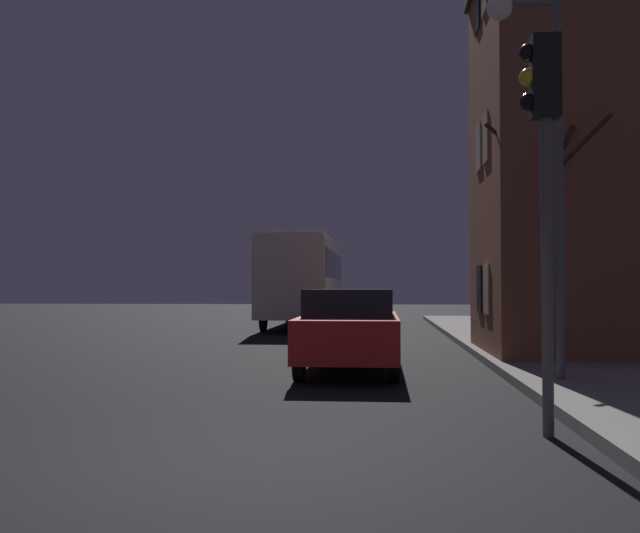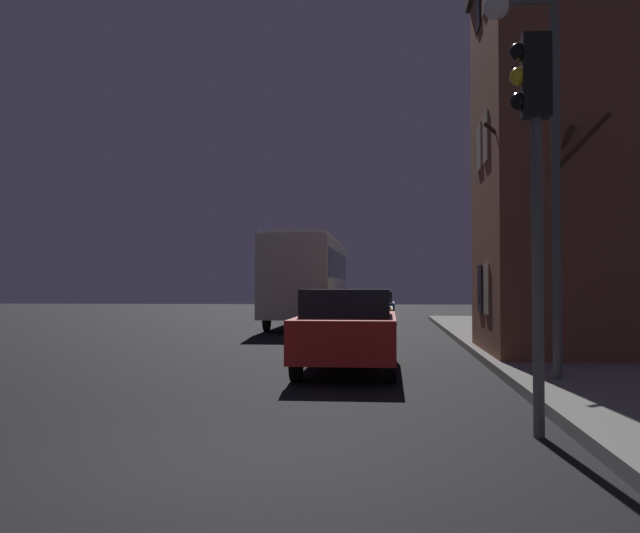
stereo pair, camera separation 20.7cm
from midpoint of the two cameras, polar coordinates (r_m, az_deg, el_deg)
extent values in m
plane|color=black|center=(6.64, -9.17, -15.56)|extent=(120.00, 120.00, 0.00)
cube|color=brown|center=(17.07, 18.75, 8.18)|extent=(3.26, 4.76, 8.66)
cube|color=beige|center=(15.96, 13.53, -1.75)|extent=(0.03, 0.70, 1.10)
cube|color=black|center=(17.09, 13.01, -1.74)|extent=(0.03, 0.70, 1.10)
cube|color=beige|center=(16.30, 13.45, 10.04)|extent=(0.03, 0.70, 1.10)
cube|color=beige|center=(17.41, 12.93, 9.28)|extent=(0.03, 0.70, 1.10)
cube|color=black|center=(18.33, 12.86, 19.55)|extent=(0.03, 0.70, 1.10)
cylinder|color=#4C4C4C|center=(11.89, 18.83, 6.14)|extent=(0.14, 0.14, 6.06)
cylinder|color=#4C4C4C|center=(12.53, 16.57, 19.59)|extent=(0.90, 0.09, 0.09)
sphere|color=white|center=(12.44, 14.41, 19.49)|extent=(0.41, 0.41, 0.41)
cylinder|color=#4C4C4C|center=(7.99, 17.73, -0.76)|extent=(0.12, 0.12, 3.42)
cube|color=black|center=(8.31, 17.60, 14.32)|extent=(0.30, 0.24, 0.90)
sphere|color=black|center=(8.35, 16.32, 16.16)|extent=(0.20, 0.20, 0.20)
sphere|color=yellow|center=(8.27, 16.34, 14.38)|extent=(0.20, 0.20, 0.20)
sphere|color=black|center=(8.20, 16.36, 12.56)|extent=(0.20, 0.20, 0.20)
cylinder|color=#382819|center=(14.54, 18.31, -0.16)|extent=(0.24, 0.24, 3.59)
cylinder|color=#382819|center=(14.84, 15.83, 8.98)|extent=(1.26, 0.43, 1.20)
cylinder|color=#382819|center=(14.70, 19.11, 8.72)|extent=(0.54, 0.39, 0.99)
cylinder|color=#382819|center=(15.19, 18.80, 9.46)|extent=(0.59, 0.78, 1.55)
cylinder|color=#382819|center=(14.29, 20.35, 9.00)|extent=(0.90, 1.30, 1.00)
cube|color=beige|center=(29.10, -0.70, -0.98)|extent=(2.45, 10.62, 2.93)
cube|color=black|center=(29.12, -0.70, 0.05)|extent=(2.47, 9.77, 1.05)
cube|color=#B2B2B2|center=(29.16, -0.70, 2.01)|extent=(2.33, 10.09, 0.12)
cylinder|color=black|center=(32.46, 1.97, -3.64)|extent=(0.18, 0.96, 0.96)
cylinder|color=black|center=(32.68, -2.01, -3.62)|extent=(0.18, 0.96, 0.96)
cylinder|color=black|center=(25.58, 0.98, -4.17)|extent=(0.18, 0.96, 0.96)
cylinder|color=black|center=(25.87, -4.05, -4.14)|extent=(0.18, 0.96, 0.96)
cube|color=#B21E19|center=(13.63, 2.73, -5.44)|extent=(1.78, 4.72, 0.73)
cube|color=black|center=(13.36, 2.68, -2.89)|extent=(1.57, 2.45, 0.49)
cylinder|color=black|center=(15.17, 6.07, -6.43)|extent=(0.18, 0.67, 0.67)
cylinder|color=black|center=(15.24, 0.00, -6.42)|extent=(0.18, 0.67, 0.67)
cylinder|color=black|center=(12.11, 6.18, -7.64)|extent=(0.18, 0.67, 0.67)
cylinder|color=black|center=(12.20, -1.42, -7.60)|extent=(0.18, 0.67, 0.67)
cube|color=olive|center=(23.67, 4.02, -4.01)|extent=(1.70, 3.85, 0.60)
cube|color=black|center=(23.46, 4.00, -2.71)|extent=(1.50, 2.00, 0.49)
cylinder|color=black|center=(24.93, 5.86, -4.58)|extent=(0.18, 0.65, 0.65)
cylinder|color=black|center=(24.97, 2.35, -4.58)|extent=(0.18, 0.65, 0.65)
cylinder|color=black|center=(22.43, 5.88, -4.91)|extent=(0.18, 0.65, 0.65)
cylinder|color=black|center=(22.47, 1.98, -4.91)|extent=(0.18, 0.65, 0.65)
cube|color=navy|center=(32.91, 4.52, -3.39)|extent=(1.88, 4.31, 0.60)
cube|color=black|center=(32.68, 4.51, -2.44)|extent=(1.66, 2.24, 0.50)
cylinder|color=black|center=(34.31, 5.99, -3.82)|extent=(0.18, 0.61, 0.61)
cylinder|color=black|center=(34.34, 3.14, -3.82)|extent=(0.18, 0.61, 0.61)
cylinder|color=black|center=(31.52, 6.02, -4.01)|extent=(0.18, 0.61, 0.61)
cylinder|color=black|center=(31.55, 2.92, -4.01)|extent=(0.18, 0.61, 0.61)
camera|label=1|loc=(0.10, -89.63, -0.01)|focal=40.00mm
camera|label=2|loc=(0.10, 90.37, 0.01)|focal=40.00mm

